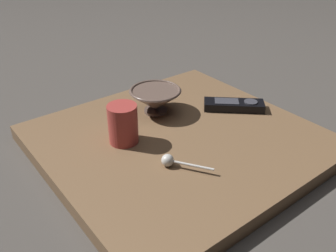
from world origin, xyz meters
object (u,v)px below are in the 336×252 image
Objects in this scene: cereal_bowl at (155,99)px; teaspoon at (171,161)px; coffee_mug at (123,124)px; tv_remote_near at (234,105)px.

cereal_bowl is 1.38× the size of teaspoon.
teaspoon is (0.13, 0.24, -0.03)m from cereal_bowl.
coffee_mug is at bearing 26.75° from cereal_bowl.
coffee_mug reaches higher than cereal_bowl.
teaspoon is at bearing 100.36° from coffee_mug.
tv_remote_near is (-0.32, -0.11, -0.00)m from teaspoon.
teaspoon reaches higher than tv_remote_near.
tv_remote_near is (-0.35, 0.05, -0.04)m from coffee_mug.
cereal_bowl is at bearing -118.68° from teaspoon.
coffee_mug is at bearing -79.64° from teaspoon.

